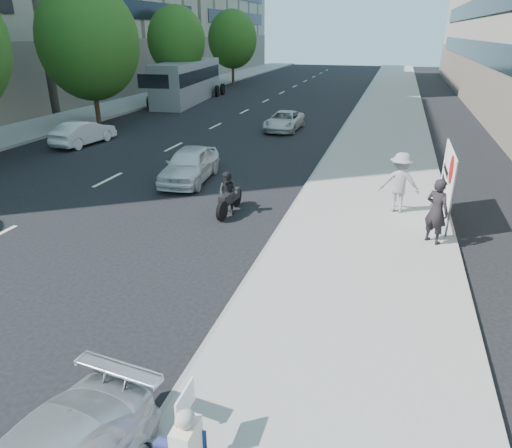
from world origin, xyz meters
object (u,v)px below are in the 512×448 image
(white_sedan_near, at_px, (190,164))
(bus, at_px, (188,82))
(jogger, at_px, (400,182))
(protest_banner, at_px, (447,180))
(motorcycle, at_px, (228,195))
(pedestrian_woman, at_px, (437,211))
(white_sedan_mid, at_px, (83,133))
(seated_protester, at_px, (178,443))
(white_sedan_far, at_px, (284,121))

(white_sedan_near, xyz_separation_m, bus, (-9.61, 21.06, 0.96))
(jogger, distance_m, protest_banner, 1.41)
(motorcycle, bearing_deg, pedestrian_woman, -1.53)
(jogger, xyz_separation_m, white_sedan_near, (-8.03, 1.51, -0.44))
(white_sedan_mid, bearing_deg, jogger, 165.79)
(white_sedan_near, bearing_deg, seated_protester, -71.68)
(seated_protester, height_order, protest_banner, protest_banner)
(pedestrian_woman, bearing_deg, white_sedan_mid, 12.83)
(white_sedan_near, bearing_deg, white_sedan_mid, 146.40)
(jogger, relative_size, white_sedan_near, 0.49)
(protest_banner, bearing_deg, white_sedan_far, 122.45)
(white_sedan_far, relative_size, bus, 0.33)
(bus, bearing_deg, jogger, -58.87)
(seated_protester, bearing_deg, bus, 114.25)
(protest_banner, height_order, motorcycle, protest_banner)
(pedestrian_woman, height_order, white_sedan_near, pedestrian_woman)
(motorcycle, distance_m, bus, 27.00)
(bus, bearing_deg, white_sedan_near, -72.35)
(white_sedan_near, bearing_deg, pedestrian_woman, -27.79)
(jogger, height_order, motorcycle, jogger)
(white_sedan_far, height_order, bus, bus)
(seated_protester, height_order, white_sedan_mid, seated_protester)
(motorcycle, bearing_deg, white_sedan_far, 101.35)
(jogger, bearing_deg, white_sedan_far, -61.68)
(white_sedan_near, relative_size, white_sedan_mid, 1.05)
(pedestrian_woman, relative_size, white_sedan_far, 0.46)
(protest_banner, bearing_deg, seated_protester, -109.84)
(white_sedan_near, distance_m, white_sedan_mid, 9.19)
(pedestrian_woman, bearing_deg, motorcycle, 31.13)
(seated_protester, relative_size, protest_banner, 0.43)
(white_sedan_mid, relative_size, motorcycle, 1.85)
(jogger, distance_m, white_sedan_far, 14.35)
(white_sedan_mid, bearing_deg, pedestrian_woman, 160.56)
(seated_protester, bearing_deg, pedestrian_woman, 68.24)
(white_sedan_mid, bearing_deg, white_sedan_near, 157.57)
(jogger, xyz_separation_m, protest_banner, (1.37, -0.21, 0.28))
(seated_protester, distance_m, pedestrian_woman, 9.47)
(pedestrian_woman, relative_size, white_sedan_mid, 0.49)
(white_sedan_mid, bearing_deg, white_sedan_far, -138.30)
(jogger, bearing_deg, pedestrian_woman, 114.36)
(pedestrian_woman, height_order, bus, bus)
(jogger, bearing_deg, protest_banner, 171.51)
(protest_banner, distance_m, white_sedan_far, 15.24)
(pedestrian_woman, height_order, motorcycle, pedestrian_woman)
(protest_banner, bearing_deg, white_sedan_mid, 160.91)
(white_sedan_far, bearing_deg, pedestrian_woman, -61.14)
(white_sedan_near, bearing_deg, white_sedan_far, 78.22)
(white_sedan_near, height_order, bus, bus)
(jogger, relative_size, pedestrian_woman, 1.05)
(white_sedan_mid, bearing_deg, motorcycle, 151.76)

